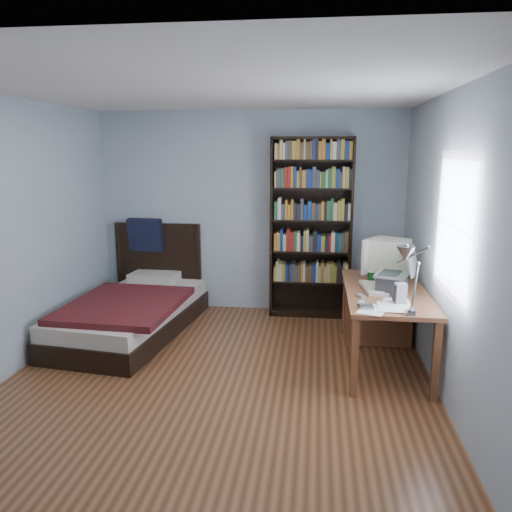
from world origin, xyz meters
name	(u,v)px	position (x,y,z in m)	size (l,w,h in m)	color
room	(219,243)	(0.03, 0.00, 1.25)	(4.20, 4.24, 2.50)	#58311A
desk	(379,307)	(1.50, 1.01, 0.42)	(0.75, 1.56, 0.73)	brown
crt_monitor	(386,256)	(1.55, 0.98, 0.97)	(0.51, 0.47, 0.42)	beige
laptop	(394,280)	(1.56, 0.50, 0.85)	(0.46, 0.43, 0.44)	#2D2D30
desk_lamp	(407,261)	(1.48, -0.55, 1.26)	(0.25, 0.56, 0.66)	#99999E
keyboard	(373,288)	(1.39, 0.55, 0.75)	(0.18, 0.47, 0.03)	#C1B4A1
speaker	(400,294)	(1.57, 0.14, 0.82)	(0.09, 0.09, 0.18)	gray
soda_can	(371,278)	(1.38, 0.79, 0.79)	(0.06, 0.06, 0.12)	#073717
mouse	(380,280)	(1.49, 0.87, 0.75)	(0.07, 0.12, 0.04)	silver
phone_silver	(361,296)	(1.25, 0.29, 0.74)	(0.05, 0.10, 0.02)	#BBBABF
phone_grey	(361,303)	(1.24, 0.08, 0.74)	(0.05, 0.10, 0.02)	gray
external_drive	(367,307)	(1.27, -0.01, 0.74)	(0.11, 0.11, 0.02)	gray
bookshelf	(311,228)	(0.77, 1.94, 1.09)	(0.98, 0.30, 2.17)	black
bed	(134,309)	(-1.20, 1.13, 0.25)	(1.32, 2.24, 1.16)	black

